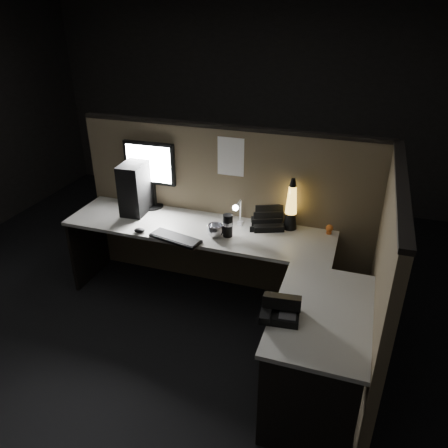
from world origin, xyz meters
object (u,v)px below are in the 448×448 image
(monitor, at_px, (150,169))
(lava_lamp, at_px, (291,208))
(keyboard, at_px, (175,238))
(desk_phone, at_px, (280,308))
(pc_tower, at_px, (138,186))

(monitor, xyz_separation_m, lava_lamp, (1.29, -0.03, -0.18))
(keyboard, bearing_deg, desk_phone, -21.10)
(lava_lamp, distance_m, desk_phone, 1.17)
(monitor, xyz_separation_m, keyboard, (0.46, -0.52, -0.36))
(keyboard, xyz_separation_m, lava_lamp, (0.83, 0.49, 0.17))
(pc_tower, xyz_separation_m, keyboard, (0.55, -0.43, -0.22))
(monitor, height_order, keyboard, monitor)
(lava_lamp, bearing_deg, monitor, 178.77)
(keyboard, bearing_deg, pc_tower, 154.51)
(keyboard, relative_size, desk_phone, 1.67)
(monitor, distance_m, keyboard, 0.78)
(keyboard, xyz_separation_m, desk_phone, (0.99, -0.67, 0.04))
(monitor, height_order, desk_phone, monitor)
(lava_lamp, bearing_deg, pc_tower, -177.49)
(monitor, relative_size, keyboard, 1.42)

